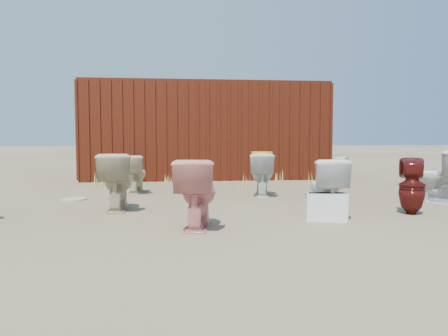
{
  "coord_description": "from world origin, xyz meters",
  "views": [
    {
      "loc": [
        -0.76,
        -6.29,
        1.03
      ],
      "look_at": [
        0.0,
        0.6,
        0.55
      ],
      "focal_mm": 35.0,
      "sensor_mm": 36.0,
      "label": 1
    }
  ],
  "objects": [
    {
      "name": "ground",
      "position": [
        0.0,
        0.0,
        0.0
      ],
      "size": [
        100.0,
        100.0,
        0.0
      ],
      "primitive_type": "plane",
      "color": "brown",
      "rests_on": "ground"
    },
    {
      "name": "shipping_container",
      "position": [
        0.0,
        5.2,
        1.2
      ],
      "size": [
        6.0,
        2.4,
        2.4
      ],
      "primitive_type": "cube",
      "color": "#47140B",
      "rests_on": "ground"
    },
    {
      "name": "toilet_front_pink",
      "position": [
        -0.52,
        -1.34,
        0.4
      ],
      "size": [
        0.58,
        0.85,
        0.8
      ],
      "primitive_type": "imported",
      "rotation": [
        0.0,
        0.0,
        2.96
      ],
      "color": "pink",
      "rests_on": "ground"
    },
    {
      "name": "toilet_front_c",
      "position": [
        1.17,
        -0.86,
        0.38
      ],
      "size": [
        0.49,
        0.78,
        0.76
      ],
      "primitive_type": "imported",
      "rotation": [
        0.0,
        0.0,
        3.06
      ],
      "color": "white",
      "rests_on": "ground"
    },
    {
      "name": "toilet_front_maroon",
      "position": [
        2.4,
        -0.76,
        0.38
      ],
      "size": [
        0.46,
        0.46,
        0.76
      ],
      "primitive_type": "imported",
      "rotation": [
        0.0,
        0.0,
        2.7
      ],
      "color": "#57120E",
      "rests_on": "ground"
    },
    {
      "name": "toilet_front_e",
      "position": [
        3.28,
        0.14,
        0.42
      ],
      "size": [
        0.79,
        0.95,
        0.84
      ],
      "primitive_type": "imported",
      "rotation": [
        0.0,
        0.0,
        3.6
      ],
      "color": "silver",
      "rests_on": "ground"
    },
    {
      "name": "toilet_back_a",
      "position": [
        -1.77,
        2.83,
        0.32
      ],
      "size": [
        0.3,
        0.31,
        0.64
      ],
      "primitive_type": "imported",
      "rotation": [
        0.0,
        0.0,
        3.18
      ],
      "color": "white",
      "rests_on": "ground"
    },
    {
      "name": "toilet_back_beige_left",
      "position": [
        -1.6,
        0.02,
        0.41
      ],
      "size": [
        0.46,
        0.8,
        0.81
      ],
      "primitive_type": "imported",
      "rotation": [
        0.0,
        0.0,
        3.14
      ],
      "color": "beige",
      "rests_on": "ground"
    },
    {
      "name": "toilet_back_beige_right",
      "position": [
        -1.52,
        1.92,
        0.36
      ],
      "size": [
        0.47,
        0.74,
        0.71
      ],
      "primitive_type": "imported",
      "rotation": [
        0.0,
        0.0,
        3.03
      ],
      "color": "beige",
      "rests_on": "ground"
    },
    {
      "name": "toilet_back_yellowlid",
      "position": [
        0.75,
        1.31,
        0.38
      ],
      "size": [
        0.55,
        0.81,
        0.76
      ],
      "primitive_type": "imported",
      "rotation": [
        0.0,
        0.0,
        2.97
      ],
      "color": "silver",
      "rests_on": "ground"
    },
    {
      "name": "toilet_back_e",
      "position": [
        2.61,
        2.37,
        0.33
      ],
      "size": [
        0.42,
        0.42,
        0.66
      ],
      "primitive_type": "imported",
      "rotation": [
        0.0,
        0.0,
        2.57
      ],
      "color": "white",
      "rests_on": "ground"
    },
    {
      "name": "yellow_lid",
      "position": [
        0.75,
        1.31,
        0.77
      ],
      "size": [
        0.38,
        0.48,
        0.02
      ],
      "primitive_type": "ellipsoid",
      "color": "yellow",
      "rests_on": "toilet_back_yellowlid"
    },
    {
      "name": "loose_tank",
      "position": [
        1.09,
        -1.09,
        0.17
      ],
      "size": [
        0.52,
        0.27,
        0.35
      ],
      "primitive_type": "cube",
      "rotation": [
        0.0,
        0.0,
        -0.15
      ],
      "color": "white",
      "rests_on": "ground"
    },
    {
      "name": "loose_lid_near",
      "position": [
        -2.44,
        1.1,
        0.01
      ],
      "size": [
        0.5,
        0.58,
        0.02
      ],
      "primitive_type": "ellipsoid",
      "rotation": [
        0.0,
        0.0,
        -0.28
      ],
      "color": "#C6BC8F",
      "rests_on": "ground"
    },
    {
      "name": "loose_lid_far",
      "position": [
        -1.65,
        2.35,
        0.01
      ],
      "size": [
        0.43,
        0.52,
        0.02
      ],
      "primitive_type": "ellipsoid",
      "rotation": [
        0.0,
        0.0,
        0.15
      ],
      "color": "beige",
      "rests_on": "ground"
    },
    {
      "name": "weed_clump_a",
      "position": [
        -2.33,
        3.2,
        0.14
      ],
      "size": [
        0.36,
        0.36,
        0.29
      ],
      "primitive_type": "cone",
      "color": "#B1A846",
      "rests_on": "ground"
    },
    {
      "name": "weed_clump_b",
      "position": [
        0.63,
        2.32,
        0.14
      ],
      "size": [
        0.32,
        0.32,
        0.29
      ],
      "primitive_type": "cone",
      "color": "#B1A846",
      "rests_on": "ground"
    },
    {
      "name": "weed_clump_c",
      "position": [
        2.22,
        2.75,
        0.14
      ],
      "size": [
        0.36,
        0.36,
        0.28
      ],
      "primitive_type": "cone",
      "color": "#B1A846",
      "rests_on": "ground"
    },
    {
      "name": "weed_clump_d",
      "position": [
        -0.95,
        3.5,
        0.12
      ],
      "size": [
        0.3,
        0.3,
        0.23
      ],
      "primitive_type": "cone",
      "color": "#B1A846",
      "rests_on": "ground"
    },
    {
      "name": "weed_clump_e",
      "position": [
        1.61,
        3.5,
        0.16
      ],
      "size": [
        0.34,
        0.34,
        0.31
      ],
      "primitive_type": "cone",
      "color": "#B1A846",
      "rests_on": "ground"
    },
    {
      "name": "weed_clump_f",
      "position": [
        3.34,
        0.6,
        0.1
      ],
      "size": [
        0.28,
        0.28,
        0.21
      ],
      "primitive_type": "cone",
      "color": "#B1A846",
      "rests_on": "ground"
    }
  ]
}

